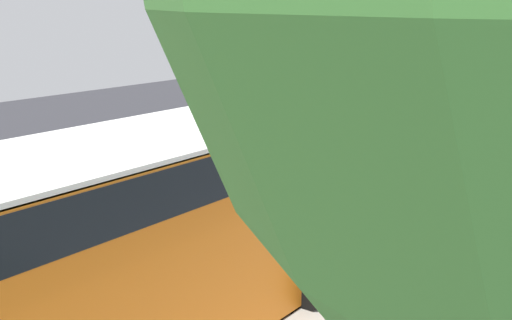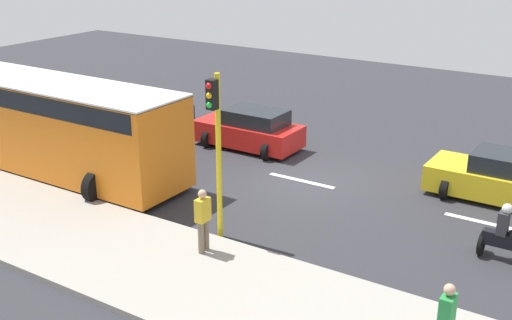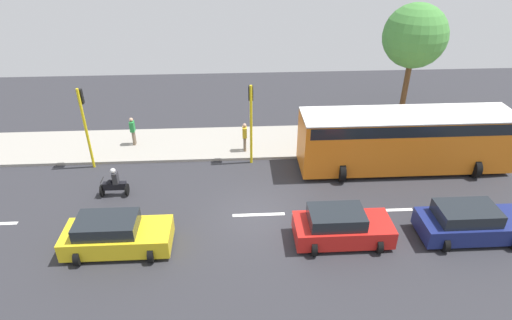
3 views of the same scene
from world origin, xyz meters
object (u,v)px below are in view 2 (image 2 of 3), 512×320
object	(u,v)px
car_red	(250,130)
traffic_light_midblock	(216,134)
car_dark_blue	(142,109)
city_bus	(43,118)
car_yellow_cab	(504,179)
motorcycle	(506,237)
pedestrian_by_tree	(203,219)

from	to	relation	value
car_red	traffic_light_midblock	xyz separation A→B (m)	(6.77, 3.42, 2.22)
car_dark_blue	car_red	bearing A→B (deg)	89.54
car_dark_blue	city_bus	world-z (taller)	city_bus
car_yellow_cab	motorcycle	bearing A→B (deg)	13.85
car_red	pedestrian_by_tree	world-z (taller)	pedestrian_by_tree
car_yellow_cab	car_red	xyz separation A→B (m)	(-0.01, -9.24, -0.00)
pedestrian_by_tree	car_dark_blue	bearing A→B (deg)	-130.48
pedestrian_by_tree	traffic_light_midblock	xyz separation A→B (m)	(-1.05, -0.32, 1.87)
car_yellow_cab	motorcycle	size ratio (longest dim) A/B	2.81
car_yellow_cab	traffic_light_midblock	distance (m)	9.19
city_bus	traffic_light_midblock	distance (m)	8.19
city_bus	traffic_light_midblock	xyz separation A→B (m)	(1.07, 8.04, 1.08)
city_bus	motorcycle	size ratio (longest dim) A/B	7.19
car_yellow_cab	car_red	world-z (taller)	same
motorcycle	car_yellow_cab	bearing A→B (deg)	-166.15
car_red	car_dark_blue	size ratio (longest dim) A/B	0.92
car_yellow_cab	car_red	distance (m)	9.24
pedestrian_by_tree	motorcycle	bearing A→B (deg)	121.36
car_dark_blue	traffic_light_midblock	xyz separation A→B (m)	(6.82, 8.90, 2.22)
car_yellow_cab	car_dark_blue	xyz separation A→B (m)	(-0.06, -14.72, 0.00)
car_red	motorcycle	xyz separation A→B (m)	(3.89, 10.20, -0.07)
car_red	traffic_light_midblock	distance (m)	7.91
car_dark_blue	car_yellow_cab	bearing A→B (deg)	89.78
car_red	pedestrian_by_tree	xyz separation A→B (m)	(7.83, 3.74, 0.35)
car_dark_blue	traffic_light_midblock	bearing A→B (deg)	52.56
car_red	car_dark_blue	xyz separation A→B (m)	(-0.04, -5.48, 0.00)
traffic_light_midblock	car_red	bearing A→B (deg)	-153.20
car_red	pedestrian_by_tree	bearing A→B (deg)	25.54
city_bus	traffic_light_midblock	size ratio (longest dim) A/B	2.44
car_yellow_cab	city_bus	xyz separation A→B (m)	(5.69, -13.86, 1.13)
city_bus	car_yellow_cab	bearing A→B (deg)	112.32
city_bus	traffic_light_midblock	bearing A→B (deg)	82.41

